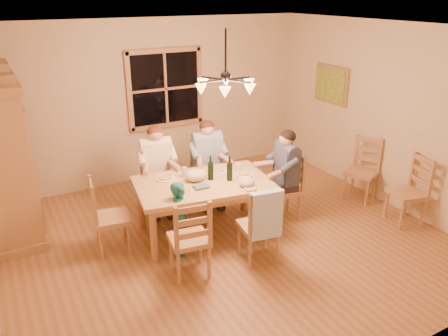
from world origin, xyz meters
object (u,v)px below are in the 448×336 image
chandelier (226,84)px  chair_far_right (208,186)px  chair_end_left (112,229)px  adult_plaid_man (208,153)px  adult_slate_man (285,164)px  dining_table (203,189)px  chair_far_left (159,193)px  chair_spare_front (405,203)px  chair_spare_back (360,181)px  adult_woman (157,159)px  chair_near_left (190,250)px  child (181,218)px  chair_near_right (258,237)px  chair_end_right (283,199)px  wine_bottle_a (211,168)px  armoire (4,161)px  wine_bottle_b (230,169)px

chandelier → chair_far_right: bearing=75.3°
chair_end_left → adult_plaid_man: bearing=118.0°
adult_slate_man → dining_table: bearing=90.0°
chair_far_left → adult_plaid_man: adult_plaid_man is taller
chair_far_left → chair_end_left: 1.13m
chair_spare_front → chair_spare_back: bearing=13.7°
chandelier → chair_end_left: size_ratio=0.78×
adult_woman → chair_near_left: bearing=90.0°
adult_woman → chair_spare_front: (2.94, -1.98, -0.54)m
dining_table → chair_end_left: chair_end_left is taller
chair_near_left → adult_woman: (0.24, 1.62, 0.54)m
chair_spare_front → child: bearing=89.2°
dining_table → chair_near_right: bearing=-70.4°
chandelier → chair_end_right: (1.02, 0.12, -1.77)m
chair_end_right → adult_woman: (-1.51, 1.05, 0.54)m
wine_bottle_a → child: bearing=-150.3°
chair_far_left → adult_slate_man: (1.51, -1.05, 0.54)m
adult_woman → adult_plaid_man: 0.77m
adult_slate_man → wine_bottle_a: bearing=87.8°
chair_near_right → wine_bottle_a: size_ratio=3.00×
armoire → chair_near_left: (1.70, -1.97, -0.75)m
chair_end_left → chair_far_left: bearing=136.7°
chair_end_right → adult_plaid_man: size_ratio=1.13×
chair_far_right → child: chair_far_right is taller
adult_woman → chair_spare_back: size_ratio=0.88×
chair_near_right → adult_slate_man: adult_slate_man is taller
chandelier → chair_spare_back: size_ratio=0.78×
chair_far_right → adult_plaid_man: size_ratio=1.13×
child → chair_spare_front: (3.08, -0.80, -0.18)m
chair_near_right → chair_end_left: same height
armoire → chair_spare_back: armoire is taller
chandelier → dining_table: (-0.17, 0.29, -1.42)m
chair_near_left → wine_bottle_b: wine_bottle_b is taller
adult_slate_man → wine_bottle_b: bearing=94.6°
chair_far_left → chair_near_left: 1.64m
chandelier → child: (-0.63, -0.01, -1.59)m
adult_woman → wine_bottle_a: size_ratio=2.65×
chair_spare_front → chair_spare_back: 0.86m
chair_near_right → chair_spare_front: (2.31, -0.23, 0.00)m
wine_bottle_a → adult_slate_man: bearing=-10.4°
armoire → chair_near_right: bearing=-39.4°
adult_plaid_man → chair_far_left: bearing=-0.0°
adult_plaid_man → chair_spare_front: bearing=147.6°
chandelier → chair_end_right: size_ratio=0.78×
armoire → dining_table: 2.59m
chair_end_right → wine_bottle_b: 1.06m
chair_end_left → chair_spare_front: bearing=79.8°
chair_near_right → adult_woman: 1.93m
chair_far_right → wine_bottle_b: wine_bottle_b is taller
chair_far_left → chair_near_left: (-0.24, -1.62, 0.00)m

